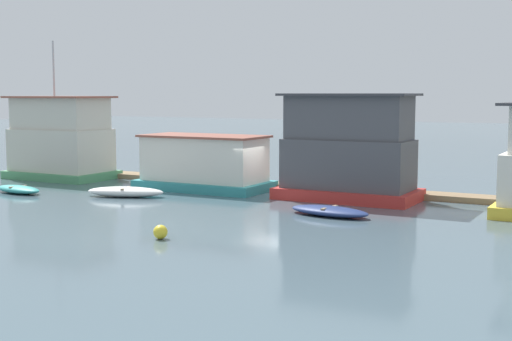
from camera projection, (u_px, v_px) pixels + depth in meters
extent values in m
plane|color=#475B66|center=(265.00, 195.00, 37.50)|extent=(200.00, 200.00, 0.00)
cube|color=#846B4C|center=(288.00, 186.00, 39.96)|extent=(42.40, 1.55, 0.30)
cube|color=#4C9360|center=(62.00, 174.00, 44.93)|extent=(6.44, 4.06, 0.49)
cube|color=beige|center=(61.00, 150.00, 44.77)|extent=(5.88, 3.50, 2.62)
cube|color=beige|center=(60.00, 114.00, 44.52)|extent=(5.53, 3.15, 1.94)
cube|color=brown|center=(60.00, 97.00, 44.41)|extent=(6.18, 3.80, 0.12)
cylinder|color=#B2B2B7|center=(54.00, 69.00, 44.43)|extent=(0.12, 0.12, 3.43)
cube|color=teal|center=(204.00, 185.00, 39.73)|extent=(7.39, 3.73, 0.50)
cube|color=silver|center=(204.00, 159.00, 39.57)|extent=(6.66, 3.01, 2.41)
cube|color=brown|center=(204.00, 136.00, 39.44)|extent=(6.96, 3.31, 0.12)
cube|color=red|center=(348.00, 194.00, 35.92)|extent=(6.99, 3.67, 0.57)
cube|color=#4C4C51|center=(348.00, 164.00, 35.75)|extent=(6.28, 2.96, 2.47)
cube|color=#4C4C51|center=(349.00, 118.00, 35.50)|extent=(5.98, 2.65, 2.17)
cube|color=#38383D|center=(349.00, 95.00, 35.38)|extent=(6.58, 3.26, 0.12)
ellipsoid|color=teal|center=(18.00, 189.00, 38.21)|extent=(3.44, 1.70, 0.42)
cube|color=#997F60|center=(18.00, 187.00, 38.20)|extent=(0.31, 1.05, 0.08)
ellipsoid|color=white|center=(125.00, 192.00, 36.87)|extent=(4.26, 2.52, 0.53)
cube|color=#997F60|center=(125.00, 188.00, 36.85)|extent=(0.50, 1.06, 0.08)
ellipsoid|color=navy|center=(329.00, 211.00, 31.14)|extent=(3.92, 1.97, 0.42)
cube|color=#997F60|center=(329.00, 208.00, 31.12)|extent=(0.32, 1.26, 0.08)
cylinder|color=brown|center=(235.00, 175.00, 40.35)|extent=(0.26, 0.26, 1.45)
cylinder|color=#846B4C|center=(187.00, 170.00, 41.88)|extent=(0.30, 0.30, 1.67)
sphere|color=yellow|center=(160.00, 232.00, 26.15)|extent=(0.53, 0.53, 0.53)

